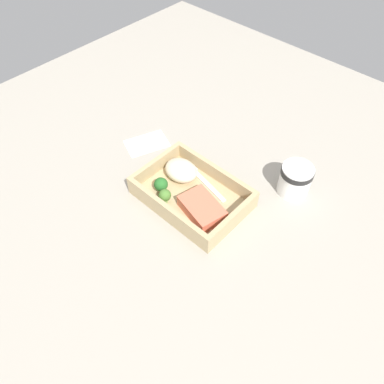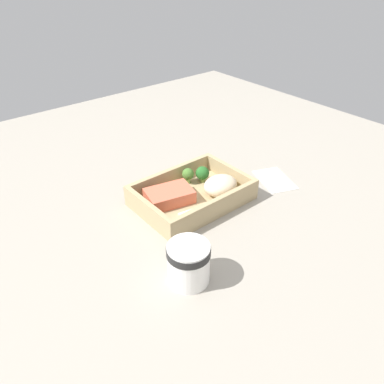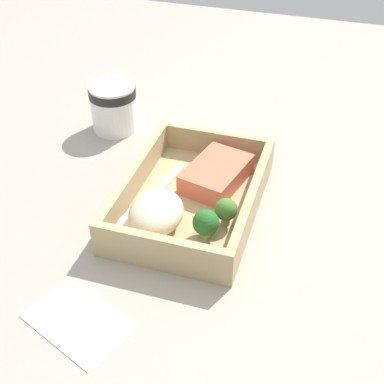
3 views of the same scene
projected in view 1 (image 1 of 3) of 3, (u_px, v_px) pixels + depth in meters
The scene contains 10 objects.
ground_plane at pixel (192, 202), 92.44cm from camera, with size 160.00×160.00×2.00cm, color #9D9689.
takeout_tray at pixel (192, 198), 91.22cm from camera, with size 26.08×18.09×1.20cm, color tan.
tray_rim at pixel (192, 191), 89.25cm from camera, with size 26.08×18.09×3.97cm.
salmon_fillet at pixel (202, 208), 86.37cm from camera, with size 10.60×7.07×3.02cm, color #E1694C.
mashed_potatoes at pixel (181, 170), 93.29cm from camera, with size 8.71×7.03×4.39cm, color beige.
broccoli_floret_1 at pixel (165, 196), 87.72cm from camera, with size 3.01×3.01×4.04cm.
broccoli_floret_2 at pixel (161, 185), 90.03cm from camera, with size 3.42×3.42×4.15cm.
fork at pixel (202, 179), 94.12cm from camera, with size 15.81×4.78×0.44cm.
paper_cup at pixel (295, 179), 90.04cm from camera, with size 7.84×7.84×8.02cm.
receipt_slip at pixel (147, 143), 104.62cm from camera, with size 7.52×11.49×0.24cm, color white.
Camera 1 is at (-39.42, 42.56, 71.01)cm, focal length 35.00 mm.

